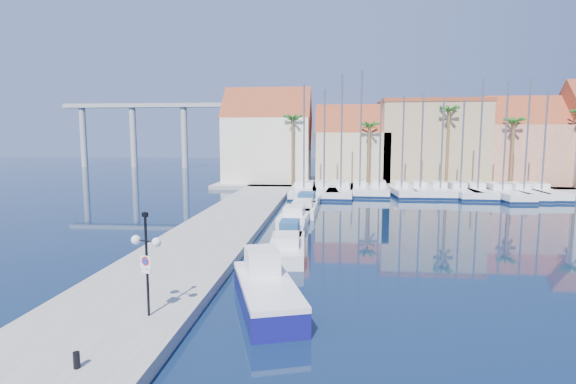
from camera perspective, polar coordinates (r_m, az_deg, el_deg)
name	(u,v)px	position (r m, az deg, el deg)	size (l,w,h in m)	color
ground	(354,309)	(18.91, 8.33, -14.47)	(260.00, 260.00, 0.00)	#081A31
quay_west	(218,230)	(32.77, -8.87, -4.79)	(6.00, 77.00, 0.50)	gray
shore_north	(407,184)	(66.83, 14.85, 1.05)	(54.00, 16.00, 0.50)	gray
lamp_post	(146,248)	(16.76, -17.56, -6.83)	(1.23, 0.66, 3.79)	black
bollard	(77,360)	(14.55, -25.26, -18.74)	(0.19, 0.19, 0.47)	black
fishing_boat	(266,290)	(18.70, -2.79, -12.28)	(3.82, 6.56, 2.18)	navy
motorboat_west_0	(287,247)	(26.33, -0.14, -7.05)	(2.35, 6.39, 1.40)	white
motorboat_west_1	(290,232)	(30.37, 0.28, -5.15)	(1.80, 5.50, 1.40)	white
motorboat_west_2	(295,216)	(36.70, 0.92, -3.03)	(2.47, 6.90, 1.40)	white
motorboat_west_3	(305,209)	(40.34, 2.14, -2.13)	(2.19, 6.38, 1.40)	white
motorboat_west_4	(307,200)	(45.61, 2.47, -1.07)	(2.62, 7.08, 1.40)	white
sailboat_0	(304,191)	(53.41, 2.05, 0.18)	(3.22, 11.67, 12.83)	white
sailboat_1	(324,190)	(53.72, 4.54, 0.20)	(3.61, 11.10, 12.38)	white
sailboat_2	(341,190)	(53.76, 6.74, 0.20)	(3.72, 11.29, 13.99)	white
sailboat_3	(360,189)	(55.08, 9.08, 0.39)	(2.76, 8.63, 14.63)	white
sailboat_4	(379,190)	(55.17, 11.48, 0.29)	(2.94, 8.66, 11.40)	white
sailboat_5	(400,190)	(54.93, 14.09, 0.19)	(2.78, 8.53, 11.57)	white
sailboat_6	(419,190)	(55.53, 16.34, 0.19)	(2.55, 8.77, 11.85)	white
sailboat_7	(439,191)	(56.11, 18.66, 0.16)	(2.62, 8.87, 11.22)	white
sailboat_8	(459,191)	(56.17, 20.85, 0.07)	(3.07, 9.57, 11.16)	white
sailboat_9	(477,191)	(56.83, 22.82, 0.08)	(3.37, 10.01, 13.54)	white
sailboat_10	(500,193)	(56.72, 25.28, -0.08)	(3.81, 11.37, 12.86)	white
sailboat_11	(522,192)	(58.14, 27.54, -0.03)	(2.90, 10.19, 13.55)	white
sailboat_12	(539,192)	(59.28, 29.24, -0.03)	(2.76, 10.36, 12.08)	white
building_0	(268,140)	(65.20, -2.55, 6.65)	(12.30, 9.00, 13.50)	beige
building_1	(352,148)	(64.67, 8.10, 5.50)	(10.30, 8.00, 11.00)	#C8B88D
building_2	(430,142)	(67.06, 17.56, 6.12)	(14.20, 10.20, 11.50)	tan
building_3	(521,145)	(69.62, 27.46, 5.35)	(10.30, 8.00, 12.00)	#B9735D
palm_0	(293,120)	(59.83, 0.61, 9.08)	(2.60, 2.60, 10.15)	brown
palm_1	(369,127)	(59.80, 10.30, 8.06)	(2.60, 2.60, 9.15)	brown
palm_2	(449,112)	(61.52, 19.79, 9.49)	(2.60, 2.60, 11.15)	brown
palm_3	(514,123)	(63.89, 26.77, 7.78)	(2.60, 2.60, 9.65)	brown
viaduct	(162,122)	(106.66, -15.69, 8.53)	(48.00, 2.20, 14.45)	#9E9E99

